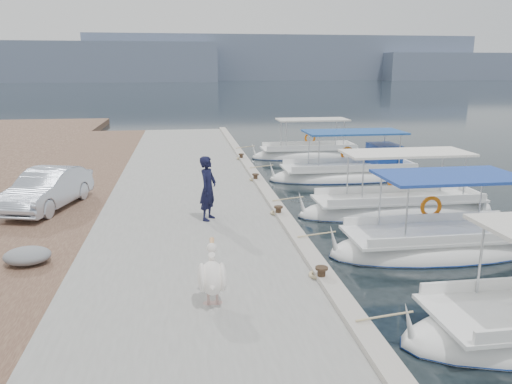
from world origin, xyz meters
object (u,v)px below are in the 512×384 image
fishing_caique_c (397,210)px  parked_car (47,189)px  fishing_caique_b (437,248)px  pelican (212,276)px  fishing_caique_d (350,175)px  fishing_caique_e (309,155)px  fisherman (208,188)px

fishing_caique_c → parked_car: size_ratio=1.83×
fishing_caique_b → pelican: size_ratio=4.35×
fishing_caique_c → parked_car: bearing=176.7°
fishing_caique_d → fishing_caique_e: (-0.54, 5.81, -0.06)m
fishing_caique_d → parked_car: (-12.26, -5.13, 0.97)m
fishing_caique_b → fishing_caique_e: 15.45m
fishing_caique_d → parked_car: bearing=-157.3°
fishing_caique_d → parked_car: fishing_caique_d is taller
fishing_caique_b → fishing_caique_c: bearing=82.8°
fishing_caique_d → parked_car: size_ratio=1.89×
pelican → fishing_caique_b: bearing=26.4°
fishing_caique_e → pelican: 19.91m
fishing_caique_d → fisherman: fisherman is taller
fishing_caique_c → pelican: (-7.04, -7.06, 0.96)m
fishing_caique_b → fishing_caique_c: 3.83m
pelican → parked_car: 9.23m
fishing_caique_e → parked_car: (-11.73, -10.94, 1.04)m
fishing_caique_e → fisherman: fisherman is taller
fishing_caique_d → fisherman: size_ratio=3.82×
fishing_caique_d → fishing_caique_e: bearing=95.3°
fishing_caique_c → pelican: bearing=-134.9°
fishing_caique_b → fisherman: size_ratio=3.21×
fishing_caique_e → parked_car: bearing=-137.0°
fishing_caique_c → pelican: fishing_caique_c is taller
fishing_caique_b → fishing_caique_e: size_ratio=0.95×
fishing_caique_d → fishing_caique_b: bearing=-94.3°
pelican → fisherman: fisherman is taller
pelican → fisherman: size_ratio=0.74×
fisherman → pelican: bearing=-155.3°
fisherman → parked_car: 5.63m
fishing_caique_d → fishing_caique_e: 5.84m
fishing_caique_c → parked_car: fishing_caique_c is taller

